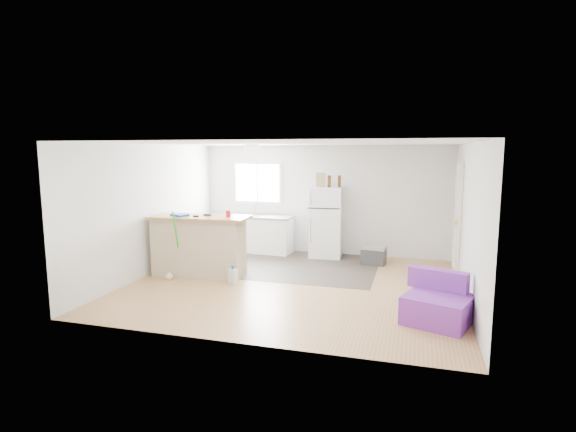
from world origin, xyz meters
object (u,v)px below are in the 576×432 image
(kitchen_cabinets, at_px, (253,233))
(peninsula, at_px, (199,245))
(cooler, at_px, (374,255))
(mop, at_px, (172,267))
(bottle_left, at_px, (329,181))
(purple_seat, at_px, (438,304))
(bottle_right, at_px, (339,181))
(cleaner_jug, at_px, (233,276))
(blue_tray, at_px, (180,215))
(red_cup, at_px, (228,214))
(cardboard_box, at_px, (321,180))
(refrigerator, at_px, (326,222))

(kitchen_cabinets, bearing_deg, peninsula, -93.08)
(cooler, height_order, mop, mop)
(bottle_left, bearing_deg, kitchen_cabinets, 174.89)
(kitchen_cabinets, xyz_separation_m, peninsula, (-0.25, -2.13, 0.14))
(peninsula, relative_size, purple_seat, 1.82)
(purple_seat, bearing_deg, bottle_right, 140.38)
(kitchen_cabinets, bearing_deg, cleaner_jug, -73.64)
(peninsula, distance_m, blue_tray, 0.66)
(red_cup, distance_m, bottle_left, 2.48)
(peninsula, xyz_separation_m, red_cup, (0.58, 0.02, 0.61))
(purple_seat, bearing_deg, blue_tray, -173.96)
(peninsula, relative_size, bottle_right, 7.36)
(purple_seat, relative_size, cardboard_box, 3.37)
(refrigerator, bearing_deg, cleaner_jug, -118.57)
(peninsula, distance_m, bottle_left, 3.03)
(purple_seat, height_order, bottle_left, bottle_left)
(peninsula, height_order, cooler, peninsula)
(kitchen_cabinets, bearing_deg, bottle_left, -1.51)
(cooler, xyz_separation_m, bottle_right, (-0.78, 0.34, 1.45))
(blue_tray, bearing_deg, kitchen_cabinets, 75.43)
(mop, xyz_separation_m, blue_tray, (0.02, 0.31, 0.89))
(kitchen_cabinets, height_order, refrigerator, refrigerator)
(peninsula, bearing_deg, refrigerator, 43.06)
(refrigerator, height_order, purple_seat, refrigerator)
(kitchen_cabinets, xyz_separation_m, refrigerator, (1.71, -0.04, 0.34))
(red_cup, bearing_deg, bottle_right, 50.72)
(kitchen_cabinets, distance_m, purple_seat, 5.12)
(peninsula, height_order, refrigerator, refrigerator)
(purple_seat, distance_m, blue_tray, 4.68)
(peninsula, height_order, cleaner_jug, peninsula)
(peninsula, relative_size, red_cup, 15.32)
(cooler, bearing_deg, cleaner_jug, -128.02)
(bottle_right, bearing_deg, refrigerator, 171.08)
(kitchen_cabinets, distance_m, bottle_right, 2.33)
(cooler, bearing_deg, bottle_right, 165.32)
(bottle_left, bearing_deg, mop, -135.10)
(red_cup, relative_size, bottle_left, 0.48)
(refrigerator, relative_size, mop, 1.21)
(cleaner_jug, bearing_deg, blue_tray, -175.40)
(cooler, xyz_separation_m, cleaner_jug, (-2.20, -2.05, -0.05))
(kitchen_cabinets, relative_size, red_cup, 15.80)
(refrigerator, bearing_deg, bottle_left, -60.43)
(cleaner_jug, bearing_deg, kitchen_cabinets, 120.51)
(cardboard_box, bearing_deg, bottle_left, -9.49)
(mop, bearing_deg, purple_seat, -17.14)
(refrigerator, distance_m, cooler, 1.26)
(red_cup, bearing_deg, bottle_left, 53.23)
(purple_seat, xyz_separation_m, cleaner_jug, (-3.32, 0.85, -0.10))
(kitchen_cabinets, height_order, cooler, kitchen_cabinets)
(red_cup, xyz_separation_m, cardboard_box, (1.26, 1.98, 0.50))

